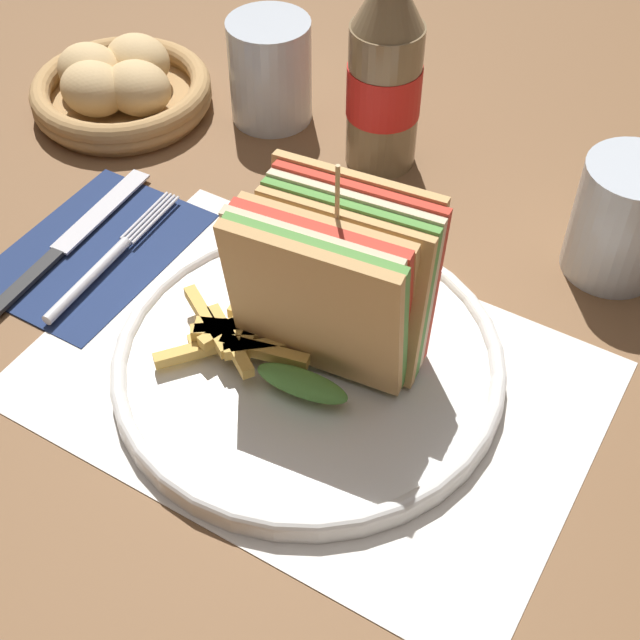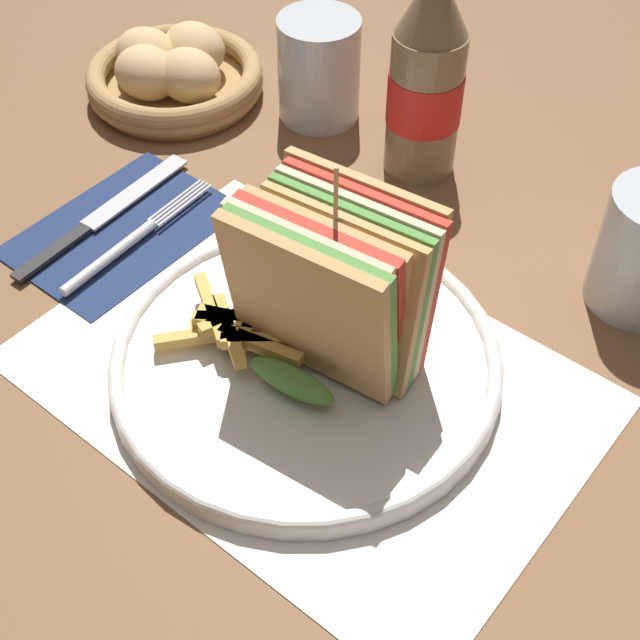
% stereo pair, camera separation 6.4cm
% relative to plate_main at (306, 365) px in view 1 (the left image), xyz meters
% --- Properties ---
extents(ground_plane, '(4.00, 4.00, 0.00)m').
position_rel_plate_main_xyz_m(ground_plane, '(0.01, 0.00, -0.01)').
color(ground_plane, brown).
extents(placemat, '(0.40, 0.28, 0.00)m').
position_rel_plate_main_xyz_m(placemat, '(0.01, -0.00, -0.01)').
color(placemat, silver).
rests_on(placemat, ground_plane).
extents(plate_main, '(0.29, 0.29, 0.02)m').
position_rel_plate_main_xyz_m(plate_main, '(0.00, 0.00, 0.00)').
color(plate_main, white).
rests_on(plate_main, ground_plane).
extents(club_sandwich, '(0.13, 0.12, 0.17)m').
position_rel_plate_main_xyz_m(club_sandwich, '(0.01, 0.02, 0.07)').
color(club_sandwich, tan).
rests_on(club_sandwich, plate_main).
extents(fries_pile, '(0.12, 0.09, 0.02)m').
position_rel_plate_main_xyz_m(fries_pile, '(-0.05, -0.01, 0.02)').
color(fries_pile, gold).
rests_on(fries_pile, plate_main).
extents(ketchup_blob, '(0.04, 0.03, 0.01)m').
position_rel_plate_main_xyz_m(ketchup_blob, '(-0.05, 0.04, 0.02)').
color(ketchup_blob, maroon).
rests_on(ketchup_blob, plate_main).
extents(napkin, '(0.13, 0.18, 0.00)m').
position_rel_plate_main_xyz_m(napkin, '(-0.22, 0.02, -0.01)').
color(napkin, navy).
rests_on(napkin, ground_plane).
extents(fork, '(0.02, 0.17, 0.01)m').
position_rel_plate_main_xyz_m(fork, '(-0.20, 0.01, -0.00)').
color(fork, silver).
rests_on(fork, napkin).
extents(knife, '(0.03, 0.20, 0.00)m').
position_rel_plate_main_xyz_m(knife, '(-0.25, 0.02, -0.00)').
color(knife, black).
rests_on(knife, napkin).
extents(coke_bottle_near, '(0.07, 0.07, 0.22)m').
position_rel_plate_main_xyz_m(coke_bottle_near, '(-0.08, 0.26, 0.08)').
color(coke_bottle_near, '#7A6647').
rests_on(coke_bottle_near, ground_plane).
extents(glass_near, '(0.08, 0.08, 0.10)m').
position_rel_plate_main_xyz_m(glass_near, '(0.16, 0.23, 0.03)').
color(glass_near, silver).
rests_on(glass_near, ground_plane).
extents(glass_far, '(0.08, 0.08, 0.10)m').
position_rel_plate_main_xyz_m(glass_far, '(-0.20, 0.27, 0.04)').
color(glass_far, silver).
rests_on(glass_far, ground_plane).
extents(bread_basket, '(0.18, 0.18, 0.06)m').
position_rel_plate_main_xyz_m(bread_basket, '(-0.34, 0.20, 0.01)').
color(bread_basket, '#AD8451').
rests_on(bread_basket, ground_plane).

